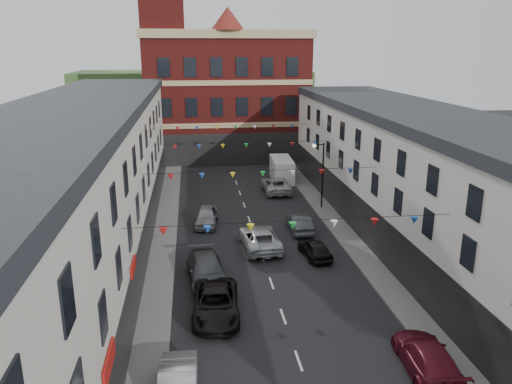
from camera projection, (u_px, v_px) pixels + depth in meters
name	position (u px, v px, depth m)	size (l,w,h in m)	color
ground	(271.00, 283.00, 30.81)	(160.00, 160.00, 0.00)	black
pavement_left	(160.00, 274.00, 31.84)	(1.80, 64.00, 0.15)	#605E5B
pavement_right	(368.00, 263.00, 33.54)	(1.80, 64.00, 0.15)	#605E5B
terrace_left	(68.00, 203.00, 28.81)	(8.40, 56.00, 10.70)	beige
terrace_right	(452.00, 197.00, 31.86)	(8.40, 56.00, 9.70)	silver
civic_building	(226.00, 94.00, 64.66)	(20.60, 13.30, 18.50)	maroon
clock_tower	(163.00, 39.00, 59.03)	(5.60, 5.60, 30.00)	maroon
distant_hill	(194.00, 100.00, 87.95)	(40.00, 14.00, 10.00)	#325327
street_lamp	(320.00, 167.00, 43.85)	(1.10, 0.36, 6.00)	black
car_left_c	(216.00, 303.00, 26.90)	(2.47, 5.36, 1.49)	black
car_left_d	(207.00, 270.00, 30.75)	(2.22, 5.47, 1.59)	#393B40
car_left_e	(207.00, 217.00, 40.71)	(1.71, 4.26, 1.45)	gray
car_right_c	(428.00, 358.00, 22.17)	(2.06, 5.06, 1.47)	#5B1221
car_right_d	(315.00, 249.00, 34.44)	(1.52, 3.77, 1.28)	black
car_right_e	(299.00, 223.00, 39.28)	(1.46, 4.17, 1.37)	#414447
car_right_f	(276.00, 185.00, 49.96)	(2.53, 5.49, 1.53)	#AEB0B3
moving_car	(260.00, 238.00, 36.03)	(2.55, 5.54, 1.54)	#B8BBC0
white_van	(282.00, 169.00, 54.31)	(2.09, 5.44, 2.41)	white
pedestrian	(214.00, 216.00, 40.69)	(0.57, 0.37, 1.55)	black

